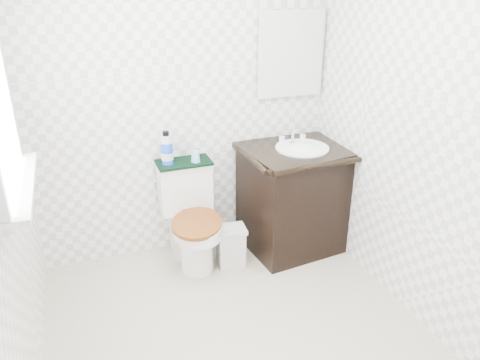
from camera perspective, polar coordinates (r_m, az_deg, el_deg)
floor at (r=2.92m, az=0.33°, el=-19.28°), size 2.40×2.40×0.00m
wall_back at (r=3.37m, az=-6.88°, el=10.09°), size 2.40×0.00×2.40m
wall_front at (r=1.35m, az=19.13°, el=-13.90°), size 2.40×0.00×2.40m
wall_right at (r=2.83m, az=21.86°, el=5.82°), size 0.00×2.40×2.40m
mirror at (r=3.57m, az=6.17°, el=14.98°), size 0.50×0.02×0.60m
toilet at (r=3.47m, az=-6.07°, el=-4.98°), size 0.45×0.65×0.74m
vanity at (r=3.62m, az=6.65°, el=-1.84°), size 0.81×0.72×0.92m
trash_bin at (r=3.48m, az=-1.10°, el=-8.03°), size 0.23×0.19×0.31m
towel at (r=3.40m, az=-6.88°, el=2.14°), size 0.39×0.22×0.02m
mouthwash_bottle at (r=3.33m, az=-8.92°, el=3.77°), size 0.08×0.08×0.24m
cup at (r=3.36m, az=-5.45°, el=2.87°), size 0.06×0.06×0.08m
soap_bar at (r=3.55m, az=6.38°, el=4.59°), size 0.07×0.05×0.02m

